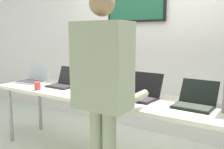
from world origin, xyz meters
name	(u,v)px	position (x,y,z in m)	size (l,w,h in m)	color
back_wall	(154,49)	(-0.01, 1.13, 1.23)	(8.00, 0.11, 2.43)	silver
workbench	(111,100)	(0.00, 0.00, 0.73)	(3.10, 0.70, 0.78)	beige
laptop_station_0	(34,78)	(-1.31, 0.05, 0.84)	(0.38, 0.34, 0.25)	#B0B6BB
laptop_station_1	(64,82)	(-0.76, 0.07, 0.84)	(0.34, 0.32, 0.24)	#222425
laptop_station_2	(98,87)	(-0.22, 0.06, 0.84)	(0.35, 0.29, 0.24)	#272228
laptop_station_3	(141,93)	(0.33, 0.05, 0.84)	(0.38, 0.37, 0.25)	black
laptop_station_4	(195,101)	(0.88, 0.06, 0.83)	(0.35, 0.36, 0.23)	black
person	(103,81)	(0.34, -0.62, 1.07)	(0.45, 0.59, 1.76)	gray
coffee_mug	(38,86)	(-0.88, -0.25, 0.83)	(0.07, 0.07, 0.09)	#D03E42
paper_sheet	(151,107)	(0.55, -0.17, 0.78)	(0.28, 0.34, 0.00)	white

